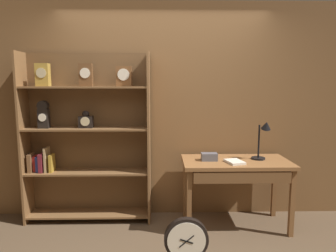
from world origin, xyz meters
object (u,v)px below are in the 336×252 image
Objects in this scene: open_repair_manual at (235,162)px; desk_lamp at (263,137)px; workbench at (236,169)px; bookshelf at (84,137)px; toolbox_small at (209,157)px; round_clock_large at (186,241)px.

desk_lamp is at bearing 5.78° from open_repair_manual.
workbench is 5.45× the size of open_repair_manual.
bookshelf is 1.76m from open_repair_manual.
toolbox_small is at bearing -178.13° from desk_lamp.
bookshelf is 1.70m from round_clock_large.
desk_lamp is (2.06, -0.21, 0.03)m from bookshelf.
bookshelf is 1.66× the size of workbench.
round_clock_large is (1.14, -0.99, -0.78)m from bookshelf.
bookshelf is at bearing 153.48° from open_repair_manual.
round_clock_large is at bearing -41.06° from bookshelf.
desk_lamp is 0.44m from open_repair_manual.
round_clock_large is (-0.92, -0.78, -0.81)m from desk_lamp.
workbench is at bearing -171.39° from desk_lamp.
round_clock_large is at bearing -112.56° from toolbox_small.
open_repair_manual is (1.71, -0.34, -0.22)m from bookshelf.
workbench is at bearing -8.38° from bookshelf.
desk_lamp is (0.30, 0.05, 0.36)m from workbench.
desk_lamp is 0.64m from toolbox_small.
open_repair_manual is at bearing 48.24° from round_clock_large.
toolbox_small reaches higher than workbench.
desk_lamp reaches higher than round_clock_large.
open_repair_manual is at bearing -115.99° from workbench.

